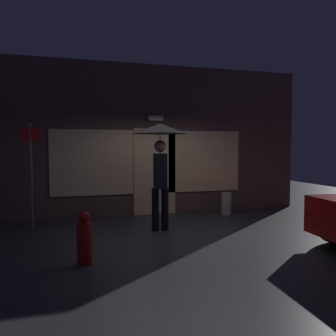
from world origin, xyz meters
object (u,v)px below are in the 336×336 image
person_with_umbrella (160,147)px  fire_hydrant (84,239)px  street_sign_post (31,168)px  sidewalk_bollard (226,203)px

person_with_umbrella → fire_hydrant: 2.75m
person_with_umbrella → street_sign_post: (-2.56, 0.94, -0.46)m
street_sign_post → sidewalk_bollard: 4.78m
street_sign_post → fire_hydrant: 2.97m
street_sign_post → sidewalk_bollard: size_ratio=3.99×
street_sign_post → sidewalk_bollard: (4.66, 0.25, -1.00)m
sidewalk_bollard → street_sign_post: bearing=-177.0°
person_with_umbrella → fire_hydrant: size_ratio=2.79×
person_with_umbrella → fire_hydrant: bearing=-34.9°
street_sign_post → sidewalk_bollard: bearing=3.0°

